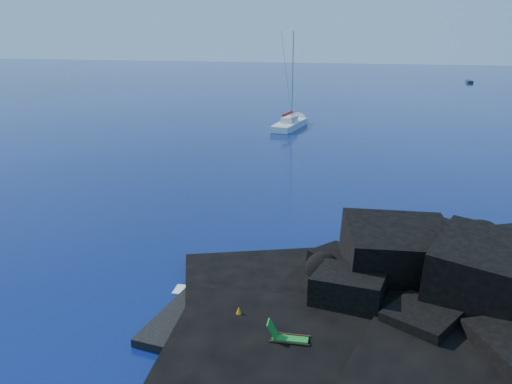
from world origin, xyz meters
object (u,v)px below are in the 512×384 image
at_px(marker_cone, 239,313).
at_px(sunbather, 280,305).
at_px(deck_chair, 290,334).
at_px(sailboat, 290,128).
at_px(distant_boat_a, 469,83).

bearing_deg(marker_cone, sunbather, 41.23).
height_order(deck_chair, marker_cone, deck_chair).
distance_m(sailboat, marker_cone, 46.98).
height_order(sailboat, deck_chair, sailboat).
bearing_deg(deck_chair, sailboat, 96.24).
height_order(sunbather, distant_boat_a, sunbather).
bearing_deg(distant_boat_a, sailboat, -113.42).
distance_m(deck_chair, distant_boat_a, 123.76).
height_order(sailboat, distant_boat_a, sailboat).
relative_size(sailboat, deck_chair, 7.81).
bearing_deg(distant_boat_a, deck_chair, -100.68).
relative_size(deck_chair, sunbather, 0.92).
distance_m(deck_chair, sunbather, 2.78).
bearing_deg(marker_cone, distant_boat_a, 78.26).
xyz_separation_m(sailboat, deck_chair, (9.17, -47.79, 0.89)).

